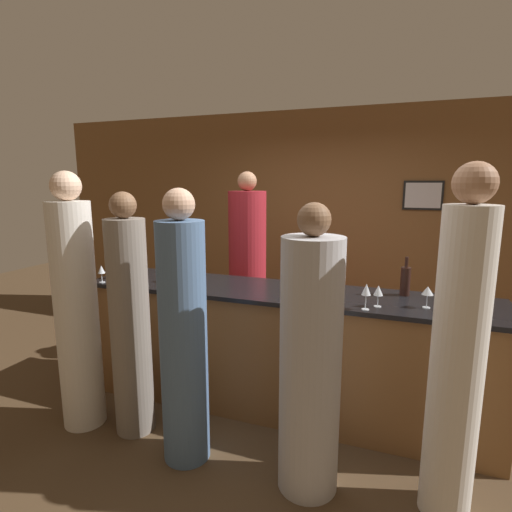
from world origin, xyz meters
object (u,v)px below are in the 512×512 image
Objects in this scene: guest_0 at (76,310)px; guest_2 at (310,363)px; guest_3 at (183,338)px; bartender at (247,274)px; wine_bottle_0 at (405,281)px; guest_4 at (130,323)px; guest_1 at (458,357)px.

guest_0 is 1.84m from guest_2.
bartender is at bearing 96.49° from guest_3.
guest_3 is 6.15× the size of wine_bottle_0.
guest_0 is at bearing 175.80° from guest_3.
guest_4 is at bearing 175.10° from guest_2.
guest_4 is at bearing 165.57° from guest_3.
bartender reaches higher than guest_1.
guest_3 is 1.73m from wine_bottle_0.
guest_3 is (0.97, -0.07, -0.06)m from guest_0.
guest_0 is 0.98m from guest_3.
bartender is 1.00× the size of guest_1.
guest_1 reaches higher than guest_3.
guest_3 is (0.19, -1.67, -0.06)m from bartender.
guest_1 is 1.66m from guest_3.
guest_0 reaches higher than guest_2.
guest_0 is 1.11× the size of guest_2.
bartender is 1.68m from guest_3.
guest_2 is 1.16m from wine_bottle_0.
guest_0 is at bearing -158.38° from wine_bottle_0.
guest_1 is 1.09× the size of guest_4.
guest_1 is at bearing -72.96° from wine_bottle_0.
bartender reaches higher than guest_4.
guest_1 reaches higher than guest_2.
wine_bottle_0 is at bearing 62.18° from guest_2.
guest_2 is 0.98× the size of guest_4.
bartender reaches higher than wine_bottle_0.
bartender is at bearing 122.43° from guest_2.
bartender is at bearing 63.87° from guest_0.
bartender is 1.57m from guest_4.
bartender is 2.43m from guest_1.
guest_0 is at bearing -171.38° from guest_4.
guest_2 is at bearing -4.90° from guest_4.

